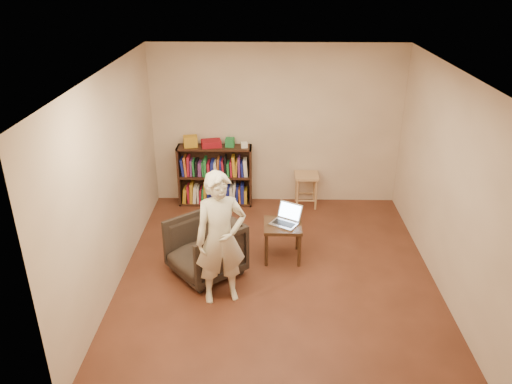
{
  "coord_description": "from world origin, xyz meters",
  "views": [
    {
      "loc": [
        -0.15,
        -5.45,
        3.68
      ],
      "look_at": [
        -0.28,
        0.35,
        1.01
      ],
      "focal_mm": 35.0,
      "sensor_mm": 36.0,
      "label": 1
    }
  ],
  "objects_px": {
    "armchair": "(205,248)",
    "side_table": "(283,230)",
    "stool": "(306,181)",
    "laptop": "(286,219)",
    "bookshelf": "(215,179)",
    "person": "(221,239)"
  },
  "relations": [
    {
      "from": "stool",
      "to": "armchair",
      "type": "distance_m",
      "value": 2.48
    },
    {
      "from": "bookshelf",
      "to": "stool",
      "type": "height_order",
      "value": "bookshelf"
    },
    {
      "from": "stool",
      "to": "person",
      "type": "height_order",
      "value": "person"
    },
    {
      "from": "bookshelf",
      "to": "armchair",
      "type": "relative_size",
      "value": 1.47
    },
    {
      "from": "armchair",
      "to": "laptop",
      "type": "xyz_separation_m",
      "value": [
        1.04,
        0.45,
        0.2
      ]
    },
    {
      "from": "bookshelf",
      "to": "armchair",
      "type": "distance_m",
      "value": 2.09
    },
    {
      "from": "bookshelf",
      "to": "stool",
      "type": "xyz_separation_m",
      "value": [
        1.5,
        -0.06,
        0.01
      ]
    },
    {
      "from": "person",
      "to": "side_table",
      "type": "bearing_deg",
      "value": 35.55
    },
    {
      "from": "person",
      "to": "laptop",
      "type": "bearing_deg",
      "value": 35.21
    },
    {
      "from": "stool",
      "to": "laptop",
      "type": "bearing_deg",
      "value": -103.68
    },
    {
      "from": "bookshelf",
      "to": "person",
      "type": "distance_m",
      "value": 2.66
    },
    {
      "from": "side_table",
      "to": "stool",
      "type": "bearing_deg",
      "value": 75.16
    },
    {
      "from": "stool",
      "to": "side_table",
      "type": "distance_m",
      "value": 1.68
    },
    {
      "from": "armchair",
      "to": "side_table",
      "type": "distance_m",
      "value": 1.08
    },
    {
      "from": "side_table",
      "to": "person",
      "type": "xyz_separation_m",
      "value": [
        -0.74,
        -0.92,
        0.39
      ]
    },
    {
      "from": "stool",
      "to": "laptop",
      "type": "distance_m",
      "value": 1.63
    },
    {
      "from": "armchair",
      "to": "side_table",
      "type": "xyz_separation_m",
      "value": [
        1.0,
        0.4,
        0.05
      ]
    },
    {
      "from": "side_table",
      "to": "armchair",
      "type": "bearing_deg",
      "value": -158.07
    },
    {
      "from": "laptop",
      "to": "side_table",
      "type": "bearing_deg",
      "value": -104.74
    },
    {
      "from": "side_table",
      "to": "laptop",
      "type": "xyz_separation_m",
      "value": [
        0.05,
        0.05,
        0.14
      ]
    },
    {
      "from": "armchair",
      "to": "laptop",
      "type": "relative_size",
      "value": 1.76
    },
    {
      "from": "stool",
      "to": "laptop",
      "type": "height_order",
      "value": "laptop"
    }
  ]
}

